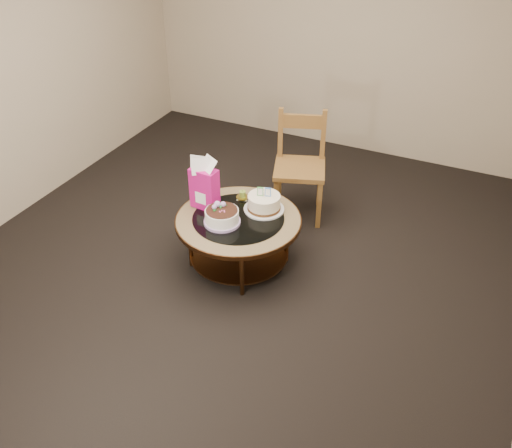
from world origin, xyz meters
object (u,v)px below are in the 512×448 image
at_px(cream_cake, 264,203).
at_px(dining_chair, 300,166).
at_px(coffee_table, 238,226).
at_px(decorated_cake, 222,217).
at_px(gift_bag, 204,183).

height_order(cream_cake, dining_chair, dining_chair).
height_order(coffee_table, dining_chair, dining_chair).
distance_m(decorated_cake, gift_bag, 0.33).
relative_size(coffee_table, cream_cake, 3.08).
bearing_deg(decorated_cake, gift_bag, 146.84).
height_order(decorated_cake, gift_bag, gift_bag).
bearing_deg(gift_bag, decorated_cake, -27.60).
height_order(decorated_cake, cream_cake, cream_cake).
bearing_deg(cream_cake, coffee_table, -141.77).
xyz_separation_m(coffee_table, cream_cake, (0.14, 0.19, 0.15)).
xyz_separation_m(decorated_cake, gift_bag, (-0.24, 0.16, 0.17)).
distance_m(gift_bag, dining_chair, 1.05).
bearing_deg(gift_bag, dining_chair, 68.32).
bearing_deg(decorated_cake, cream_cake, 55.22).
bearing_deg(gift_bag, coffee_table, -0.53).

